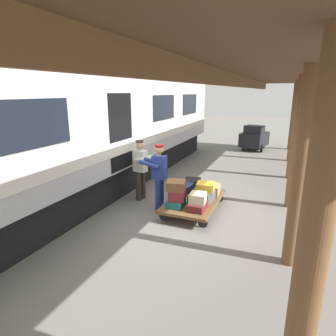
% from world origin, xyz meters
% --- Properties ---
extents(ground_plane, '(60.00, 60.00, 0.00)m').
position_xyz_m(ground_plane, '(0.00, 0.00, 0.00)').
color(ground_plane, slate).
extents(platform_canopy, '(3.20, 20.60, 3.56)m').
position_xyz_m(platform_canopy, '(-2.37, -0.00, 3.25)').
color(platform_canopy, brown).
rests_on(platform_canopy, ground_plane).
extents(train_car, '(3.02, 16.24, 4.00)m').
position_xyz_m(train_car, '(3.34, 0.00, 2.06)').
color(train_car, '#B7BABF').
rests_on(train_car, ground_plane).
extents(luggage_cart, '(1.21, 2.12, 0.30)m').
position_xyz_m(luggage_cart, '(-0.15, -0.18, 0.25)').
color(luggage_cart, brown).
rests_on(luggage_cart, ground_plane).
extents(suitcase_olive_duffel, '(0.46, 0.62, 0.22)m').
position_xyz_m(suitcase_olive_duffel, '(0.13, -0.18, 0.40)').
color(suitcase_olive_duffel, brown).
rests_on(suitcase_olive_duffel, luggage_cart).
extents(suitcase_maroon_trunk, '(0.38, 0.54, 0.17)m').
position_xyz_m(suitcase_maroon_trunk, '(-0.42, 0.40, 0.38)').
color(suitcase_maroon_trunk, maroon).
rests_on(suitcase_maroon_trunk, luggage_cart).
extents(suitcase_tan_vintage, '(0.52, 0.56, 0.25)m').
position_xyz_m(suitcase_tan_vintage, '(-0.42, -0.76, 0.42)').
color(suitcase_tan_vintage, tan).
rests_on(suitcase_tan_vintage, luggage_cart).
extents(suitcase_orange_carryall, '(0.43, 0.49, 0.17)m').
position_xyz_m(suitcase_orange_carryall, '(0.13, -0.76, 0.38)').
color(suitcase_orange_carryall, '#CC6B23').
rests_on(suitcase_orange_carryall, luggage_cart).
extents(suitcase_slate_roller, '(0.47, 0.58, 0.27)m').
position_xyz_m(suitcase_slate_roller, '(-0.42, -0.18, 0.43)').
color(suitcase_slate_roller, '#4C515B').
rests_on(suitcase_slate_roller, luggage_cart).
extents(suitcase_teal_softside, '(0.39, 0.49, 0.16)m').
position_xyz_m(suitcase_teal_softside, '(0.13, 0.40, 0.38)').
color(suitcase_teal_softside, '#1E666B').
rests_on(suitcase_teal_softside, luggage_cart).
extents(suitcase_burgundy_valise, '(0.46, 0.54, 0.26)m').
position_xyz_m(suitcase_burgundy_valise, '(0.11, 0.37, 0.58)').
color(suitcase_burgundy_valise, maroon).
rests_on(suitcase_burgundy_valise, suitcase_teal_softside).
extents(suitcase_navy_fabric, '(0.37, 0.46, 0.17)m').
position_xyz_m(suitcase_navy_fabric, '(0.10, -0.15, 0.60)').
color(suitcase_navy_fabric, navy).
rests_on(suitcase_navy_fabric, suitcase_olive_duffel).
extents(suitcase_cream_canvas, '(0.39, 0.44, 0.23)m').
position_xyz_m(suitcase_cream_canvas, '(-0.41, 0.39, 0.58)').
color(suitcase_cream_canvas, beige).
rests_on(suitcase_cream_canvas, suitcase_maroon_trunk).
extents(suitcase_black_hardshell, '(0.51, 0.54, 0.18)m').
position_xyz_m(suitcase_black_hardshell, '(0.09, -0.75, 0.56)').
color(suitcase_black_hardshell, black).
rests_on(suitcase_black_hardshell, suitcase_orange_carryall).
extents(suitcase_yellow_case, '(0.48, 0.47, 0.21)m').
position_xyz_m(suitcase_yellow_case, '(-0.43, -0.21, 0.67)').
color(suitcase_yellow_case, gold).
rests_on(suitcase_yellow_case, suitcase_slate_roller).
extents(suitcase_brown_leather, '(0.50, 0.51, 0.22)m').
position_xyz_m(suitcase_brown_leather, '(0.14, 0.40, 0.82)').
color(suitcase_brown_leather, brown).
rests_on(suitcase_brown_leather, suitcase_burgundy_valise).
extents(porter_in_overalls, '(0.69, 0.46, 1.70)m').
position_xyz_m(porter_in_overalls, '(0.74, 0.05, 0.93)').
color(porter_in_overalls, navy).
rests_on(porter_in_overalls, ground_plane).
extents(porter_by_door, '(0.70, 0.49, 1.70)m').
position_xyz_m(porter_by_door, '(1.48, -0.37, 0.93)').
color(porter_by_door, '#332D28').
rests_on(porter_by_door, ground_plane).
extents(baggage_tug, '(1.43, 1.89, 1.30)m').
position_xyz_m(baggage_tug, '(-0.66, -9.02, 0.63)').
color(baggage_tug, black).
rests_on(baggage_tug, ground_plane).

